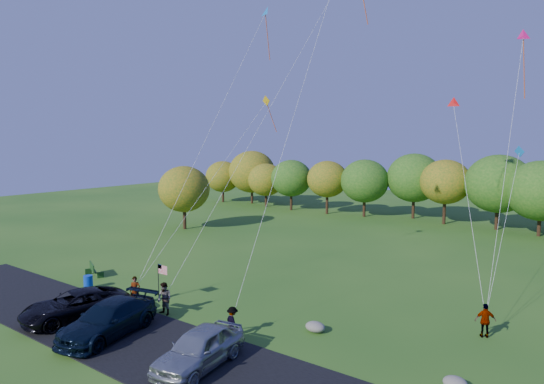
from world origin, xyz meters
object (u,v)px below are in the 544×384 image
Objects in this scene: trash_barrel at (88,282)px; flyer_b at (164,299)px; flyer_d at (485,321)px; flyer_a at (135,291)px; minivan_navy at (108,319)px; flyer_c at (232,322)px; minivan_silver at (199,348)px; minivan_dark at (75,306)px; park_bench at (93,269)px.

flyer_b is at bearing -1.27° from trash_barrel.
flyer_b is 16.98m from flyer_d.
flyer_d is at bearing -11.97° from flyer_a.
flyer_c is at bearing 24.16° from minivan_navy.
minivan_navy is 3.33× the size of flyer_d.
flyer_c is (-1.09, 3.39, -0.13)m from minivan_silver.
minivan_navy is at bearing -88.07° from flyer_b.
flyer_b is (-0.11, 3.73, 0.03)m from minivan_navy.
flyer_a reaches higher than minivan_dark.
flyer_a is 5.18m from trash_barrel.
trash_barrel is (-7.79, 0.17, -0.48)m from flyer_b.
flyer_a reaches higher than park_bench.
minivan_navy is 6.54× the size of trash_barrel.
minivan_dark is 5.90m from trash_barrel.
flyer_a is 7.72m from park_bench.
flyer_c is at bearing 7.37° from flyer_d.
trash_barrel is (-23.02, -7.34, -0.42)m from flyer_d.
minivan_silver is (6.07, 0.34, 0.01)m from minivan_navy.
minivan_dark is 9.37m from minivan_silver.
park_bench is at bearing -16.90° from flyer_d.
flyer_c is at bearing 16.94° from park_bench.
flyer_a is 7.72m from flyer_c.
trash_barrel is at bearing 141.01° from minivan_navy.
flyer_d is (15.23, 7.51, -0.06)m from flyer_b.
minivan_silver is at bearing -28.51° from flyer_b.
minivan_dark is at bearing 172.25° from minivan_silver.
flyer_a is 19.38m from flyer_d.
trash_barrel is (-12.88, 0.17, -0.33)m from flyer_c.
minivan_navy is at bearing -4.91° from park_bench.
flyer_b reaches higher than minivan_silver.
minivan_silver is 3.56m from flyer_c.
park_bench is at bearing 168.94° from flyer_b.
flyer_c is at bearing -0.77° from trash_barrel.
trash_barrel is at bearing -14.19° from park_bench.
flyer_d is (9.05, 10.90, -0.04)m from minivan_silver.
minivan_silver and flyer_a have the same top height.
park_bench is at bearing 153.28° from minivan_dark.
flyer_d is at bearing 36.75° from park_bench.
minivan_silver is 17.14m from park_bench.
minivan_silver is at bearing 21.13° from flyer_d.
flyer_b is at bearing -2.92° from flyer_d.
flyer_d is at bearing 41.80° from minivan_silver.
flyer_b is (2.63, 0.00, 0.05)m from flyer_a.
flyer_c reaches higher than park_bench.
flyer_c is at bearing -34.78° from flyer_a.
minivan_dark is at bearing -133.80° from flyer_a.
park_bench is 2.01× the size of trash_barrel.
trash_barrel is (2.29, -1.84, -0.09)m from park_bench.
flyer_b is at bearing 18.66° from flyer_c.
minivan_navy reaches higher than flyer_d.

